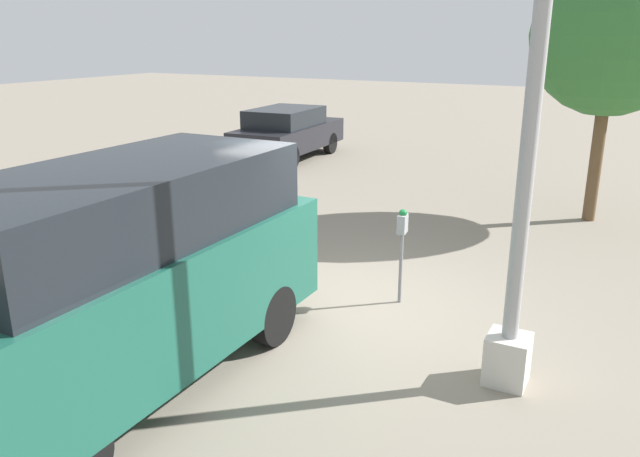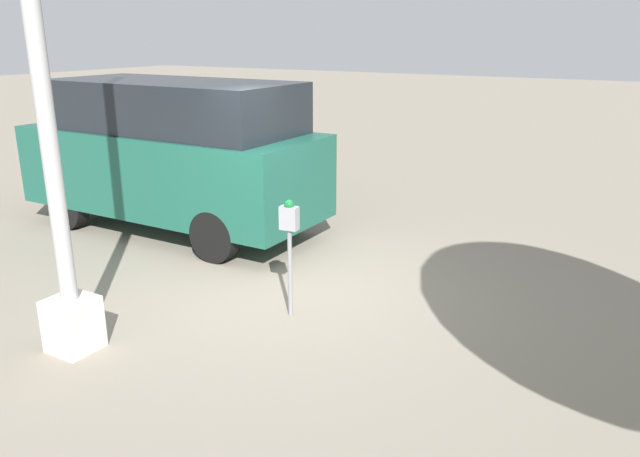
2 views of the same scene
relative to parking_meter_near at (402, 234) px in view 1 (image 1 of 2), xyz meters
name	(u,v)px [view 1 (image 1 of 2)]	position (x,y,z in m)	size (l,w,h in m)	color
ground_plane	(349,309)	(0.53, -0.53, -1.00)	(80.00, 80.00, 0.00)	gray
parking_meter_near	(402,234)	(0.00, 0.00, 0.00)	(0.21, 0.13, 1.36)	gray
lamp_post	(523,203)	(1.45, 1.77, 1.01)	(0.44, 0.44, 5.95)	beige
parked_van	(124,273)	(3.34, -1.77, 0.28)	(4.93, 1.91, 2.37)	#195142
car_distant	(288,132)	(-8.31, -6.72, -0.19)	(4.39, 1.96, 1.53)	black
street_tree	(613,36)	(-5.61, 1.94, 2.57)	(2.99, 2.99, 5.08)	brown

